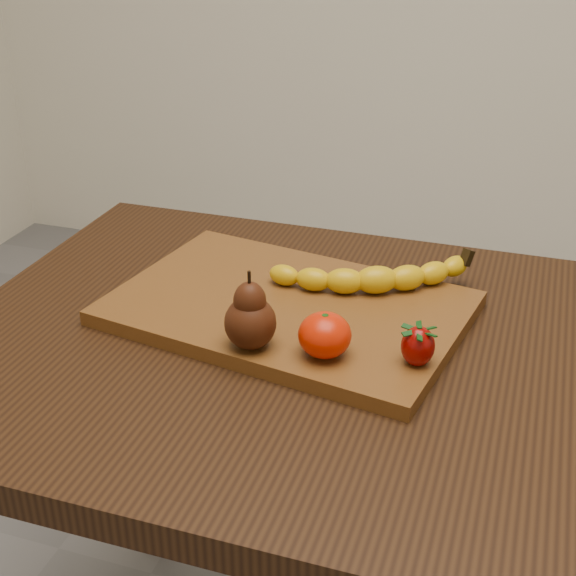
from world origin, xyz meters
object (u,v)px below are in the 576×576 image
(table, at_px, (338,410))
(cutting_board, at_px, (288,308))
(pear, at_px, (250,310))
(mandarin, at_px, (325,335))

(table, height_order, cutting_board, cutting_board)
(pear, height_order, mandarin, pear)
(table, height_order, pear, pear)
(cutting_board, height_order, pear, pear)
(cutting_board, xyz_separation_m, mandarin, (0.08, -0.11, 0.04))
(pear, relative_size, mandarin, 1.55)
(mandarin, bearing_deg, pear, -175.06)
(table, xyz_separation_m, mandarin, (-0.00, -0.06, 0.14))
(cutting_board, relative_size, mandarin, 7.20)
(mandarin, bearing_deg, cutting_board, 126.23)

